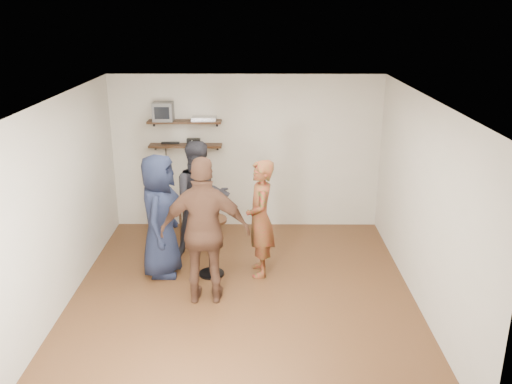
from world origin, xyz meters
TOP-DOWN VIEW (x-y plane):
  - room at (0.00, 0.00)m, footprint 4.58×5.08m
  - shelf_upper at (-1.00, 2.38)m, footprint 1.20×0.25m
  - shelf_lower at (-1.00, 2.38)m, footprint 1.20×0.25m
  - crt_monitor at (-1.34, 2.38)m, footprint 0.32×0.30m
  - dvd_deck at (-0.68, 2.38)m, footprint 0.40×0.24m
  - radio at (-0.87, 2.38)m, footprint 0.22×0.10m
  - power_strip at (-1.26, 2.42)m, footprint 0.30×0.05m
  - side_table at (-0.86, 2.02)m, footprint 0.60×0.60m
  - vase_lilies at (-0.86, 2.02)m, footprint 0.20×0.21m
  - drinks_table at (-0.46, 0.61)m, footprint 0.47×0.47m
  - wine_glass_fl at (-0.53, 0.58)m, footprint 0.07×0.07m
  - wine_glass_fr at (-0.39, 0.58)m, footprint 0.06×0.06m
  - wine_glass_bl at (-0.49, 0.69)m, footprint 0.07×0.07m
  - wine_glass_br at (-0.44, 0.63)m, footprint 0.07×0.07m
  - person_plaid at (0.23, 0.67)m, footprint 0.44×0.64m
  - person_dark at (-0.65, 1.29)m, footprint 1.02×0.88m
  - person_navy at (-1.16, 0.67)m, footprint 0.62×0.90m
  - person_brown at (-0.46, -0.08)m, footprint 1.13×0.48m

SIDE VIEW (x-z plane):
  - side_table at x=-0.86m, z-range 0.20..0.81m
  - drinks_table at x=-0.46m, z-range 0.12..0.98m
  - person_plaid at x=0.23m, z-range 0.00..1.67m
  - person_navy at x=-1.16m, z-range 0.00..1.76m
  - person_dark at x=-0.65m, z-range 0.00..1.78m
  - vase_lilies at x=-0.86m, z-range 0.42..1.47m
  - person_brown at x=-0.46m, z-range 0.00..1.92m
  - wine_glass_fr at x=-0.39m, z-range 0.89..1.08m
  - wine_glass_bl at x=-0.49m, z-range 0.89..1.10m
  - wine_glass_br at x=-0.44m, z-range 0.89..1.10m
  - wine_glass_fl at x=-0.53m, z-range 0.89..1.11m
  - room at x=0.00m, z-range -0.04..2.64m
  - shelf_lower at x=-1.00m, z-range 1.43..1.47m
  - power_strip at x=-1.26m, z-range 1.47..1.50m
  - radio at x=-0.87m, z-range 1.47..1.57m
  - shelf_upper at x=-1.00m, z-range 1.83..1.87m
  - dvd_deck at x=-0.68m, z-range 1.87..1.93m
  - crt_monitor at x=-1.34m, z-range 1.87..2.17m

